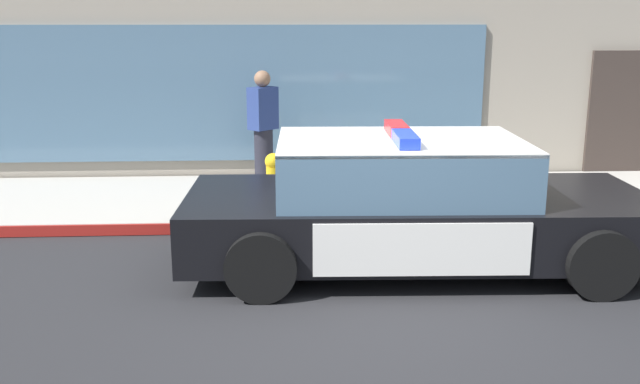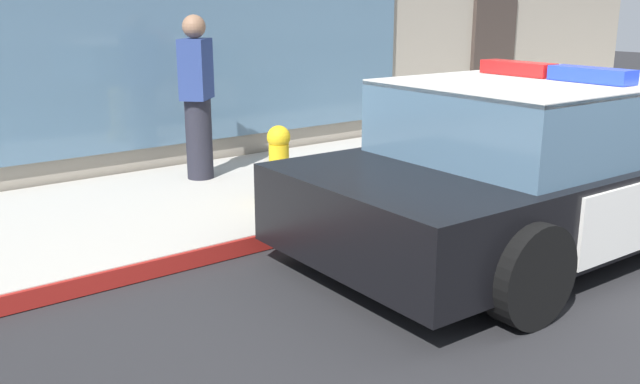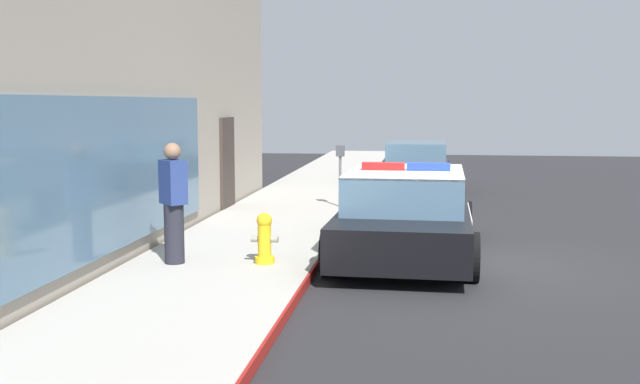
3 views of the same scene
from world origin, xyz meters
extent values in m
plane|color=#262628|center=(0.00, 0.00, 0.00)|extent=(48.00, 48.00, 0.00)
cube|color=#B2ADA3|center=(0.00, 3.48, 0.07)|extent=(48.00, 2.68, 0.15)
cube|color=maroon|center=(0.00, 2.13, 0.08)|extent=(28.80, 0.04, 0.14)
cube|color=#382D28|center=(4.73, 4.84, 1.05)|extent=(1.00, 0.08, 2.10)
cube|color=black|center=(0.72, 0.89, 0.50)|extent=(4.92, 2.09, 0.60)
cube|color=silver|center=(-0.98, 0.94, 0.67)|extent=(1.42, 1.94, 0.05)
cube|color=silver|center=(0.65, 1.87, 0.50)|extent=(2.04, 0.10, 0.51)
cube|color=yellow|center=(0.65, 1.88, 0.50)|extent=(0.22, 0.02, 0.26)
cube|color=slate|center=(0.52, 0.89, 1.07)|extent=(2.58, 1.82, 0.60)
cube|color=silver|center=(0.52, 0.89, 1.36)|extent=(2.58, 1.82, 0.04)
cube|color=red|center=(0.53, 1.24, 1.44)|extent=(0.22, 0.66, 0.11)
cube|color=blue|center=(0.51, 0.54, 1.44)|extent=(0.22, 0.66, 0.11)
cylinder|color=black|center=(2.35, 1.80, 0.34)|extent=(0.69, 0.24, 0.68)
cylinder|color=black|center=(-0.86, 1.90, 0.34)|extent=(0.69, 0.24, 0.68)
cylinder|color=black|center=(-0.92, -0.03, 0.34)|extent=(0.69, 0.24, 0.68)
cylinder|color=gold|center=(-0.83, 2.84, 0.20)|extent=(0.28, 0.28, 0.10)
cylinder|color=gold|center=(-0.83, 2.84, 0.47)|extent=(0.19, 0.19, 0.45)
sphere|color=gold|center=(-0.83, 2.84, 0.77)|extent=(0.22, 0.22, 0.22)
cylinder|color=gray|center=(-0.83, 2.84, 0.84)|extent=(0.06, 0.06, 0.05)
cylinder|color=gray|center=(-0.83, 2.70, 0.50)|extent=(0.09, 0.10, 0.09)
cylinder|color=gray|center=(-0.83, 2.99, 0.50)|extent=(0.09, 0.10, 0.09)
cylinder|color=gray|center=(-0.68, 2.84, 0.46)|extent=(0.10, 0.12, 0.12)
cylinder|color=#23232D|center=(-0.98, 4.11, 0.57)|extent=(0.28, 0.28, 0.85)
cube|color=navy|center=(-0.98, 4.11, 1.31)|extent=(0.47, 0.47, 0.62)
sphere|color=#8C664C|center=(-0.98, 4.11, 1.74)|extent=(0.24, 0.24, 0.24)
camera|label=1|loc=(-0.70, -6.29, 2.60)|focal=39.71mm
camera|label=2|loc=(-4.41, -2.40, 1.97)|focal=38.86mm
camera|label=3|loc=(-11.01, 0.67, 2.42)|focal=41.88mm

